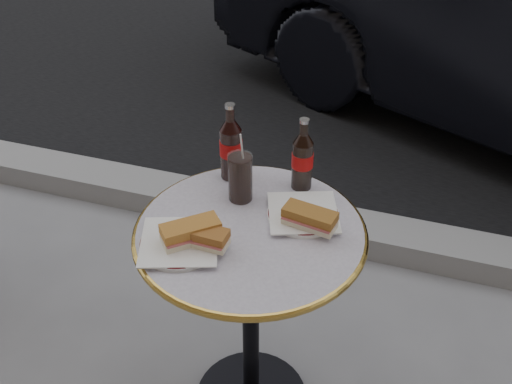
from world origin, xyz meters
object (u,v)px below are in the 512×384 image
(cola_bottle_left, at_px, (231,141))
(cola_bottle_right, at_px, (303,154))
(bistro_table, at_px, (251,325))
(plate_left, at_px, (180,244))
(plate_right, at_px, (303,215))
(cola_glass, at_px, (240,177))

(cola_bottle_left, relative_size, cola_bottle_right, 1.08)
(cola_bottle_right, bearing_deg, bistro_table, -108.70)
(plate_left, relative_size, cola_bottle_right, 0.93)
(bistro_table, relative_size, plate_right, 3.76)
(plate_right, bearing_deg, cola_bottle_right, 106.78)
(cola_bottle_left, xyz_separation_m, cola_glass, (0.06, -0.10, -0.05))
(bistro_table, xyz_separation_m, plate_right, (0.12, 0.10, 0.37))
(bistro_table, relative_size, cola_bottle_right, 3.30)
(cola_glass, bearing_deg, plate_left, -108.94)
(plate_left, xyz_separation_m, plate_right, (0.27, 0.21, -0.00))
(bistro_table, xyz_separation_m, cola_bottle_left, (-0.13, 0.22, 0.49))
(cola_bottle_left, height_order, cola_bottle_right, cola_bottle_left)
(cola_bottle_left, distance_m, cola_bottle_right, 0.21)
(plate_left, bearing_deg, cola_bottle_right, 56.55)
(cola_glass, bearing_deg, plate_right, -7.57)
(plate_left, relative_size, plate_right, 1.06)
(plate_left, distance_m, cola_glass, 0.26)
(cola_bottle_right, bearing_deg, cola_glass, -143.77)
(cola_bottle_left, bearing_deg, plate_right, -25.89)
(plate_right, xyz_separation_m, cola_bottle_right, (-0.04, 0.13, 0.11))
(plate_left, relative_size, cola_glass, 1.45)
(plate_right, height_order, cola_bottle_right, cola_bottle_right)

